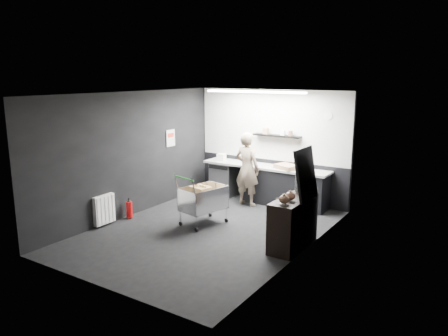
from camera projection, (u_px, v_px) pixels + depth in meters
The scene contains 22 objects.
floor at pixel (207, 231), 8.68m from camera, with size 5.50×5.50×0.00m, color black.
ceiling at pixel (206, 94), 8.11m from camera, with size 5.50×5.50×0.00m, color white.
wall_back at pixel (272, 145), 10.65m from camera, with size 5.50×5.50×0.00m, color black.
wall_front at pixel (94, 198), 6.14m from camera, with size 5.50×5.50×0.00m, color black.
wall_left at pixel (131, 154), 9.45m from camera, with size 5.50×5.50×0.00m, color black.
wall_right at pixel (304, 178), 7.33m from camera, with size 5.50×5.50×0.00m, color black.
kitchen_wall_panel at pixel (272, 125), 10.53m from camera, with size 3.95×0.02×1.70m, color silver.
dado_panel at pixel (270, 179), 10.81m from camera, with size 3.95×0.02×1.00m, color black.
floating_shelf at pixel (277, 136), 10.38m from camera, with size 1.20×0.22×0.04m, color black.
wall_clock at pixel (328, 116), 9.71m from camera, with size 0.20×0.20×0.03m, color white.
poster at pixel (170, 138), 10.47m from camera, with size 0.02×0.30×0.40m, color silver.
poster_red_band at pixel (171, 135), 10.45m from camera, with size 0.01×0.22×0.10m, color red.
radiator at pixel (104, 210), 8.90m from camera, with size 0.10×0.50×0.60m, color white.
ceiling_strip at pixel (255, 92), 9.63m from camera, with size 2.40×0.20×0.04m, color white.
prep_counter at pixel (270, 184), 10.49m from camera, with size 3.20×0.61×0.90m.
person at pixel (247, 169), 10.23m from camera, with size 0.64×0.42×1.75m, color #C3B49A.
shopping_cart at pixel (203, 200), 8.98m from camera, with size 0.79×1.10×1.08m.
sideboard at pixel (294, 216), 7.78m from camera, with size 0.52×1.21×1.82m.
fire_extinguisher at pixel (129, 209), 9.38m from camera, with size 0.13×0.13×0.44m.
cardboard_box at pixel (287, 167), 10.10m from camera, with size 0.51×0.39×0.10m, color #A57C58.
pink_tub at pixel (248, 160), 10.71m from camera, with size 0.20×0.20×0.20m, color beige.
white_container at pixel (221, 157), 11.06m from camera, with size 0.20×0.15×0.18m, color white.
Camera 1 is at (4.74, -6.72, 3.06)m, focal length 35.00 mm.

